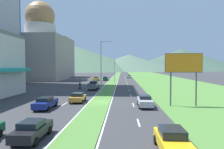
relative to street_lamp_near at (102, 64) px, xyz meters
The scene contains 51 objects.
ground_plane 11.60m from the street_lamp_near, 86.46° to the right, with size 600.00×600.00×0.00m, color #38383A.
grass_median 50.52m from the street_lamp_near, 89.30° to the left, with size 3.20×240.00×0.06m, color #518438.
grass_verge_right 54.78m from the street_lamp_near, 67.07° to the left, with size 24.00×240.00×0.06m, color #518438.
lane_dash_left_1 21.98m from the street_lamp_near, 102.27° to the right, with size 0.16×2.80×0.01m, color silver.
lane_dash_left_2 13.70m from the street_lamp_near, 111.47° to the right, with size 0.16×2.80×0.01m, color silver.
lane_dash_left_3 7.88m from the street_lamp_near, 153.88° to the right, with size 0.16×2.80×0.01m, color silver.
lane_dash_left_4 10.32m from the street_lamp_near, 122.62° to the left, with size 0.16×2.80×0.01m, color silver.
lane_dash_left_5 17.91m from the street_lamp_near, 105.46° to the left, with size 0.16×2.80×0.01m, color silver.
lane_dash_left_6 26.55m from the street_lamp_near, 100.00° to the left, with size 0.16×2.80×0.01m, color silver.
lane_dash_left_7 35.48m from the street_lamp_near, 97.38° to the left, with size 0.16×2.80×0.01m, color silver.
lane_dash_left_8 44.53m from the street_lamp_near, 95.84° to the left, with size 0.16×2.80×0.01m, color silver.
lane_dash_left_9 53.64m from the street_lamp_near, 94.83° to the left, with size 0.16×2.80×0.01m, color silver.
lane_dash_left_10 62.78m from the street_lamp_near, 94.12° to the left, with size 0.16×2.80×0.01m, color silver.
lane_dash_left_11 71.94m from the street_lamp_near, 93.59° to the left, with size 0.16×2.80×0.01m, color silver.
lane_dash_left_12 81.11m from the street_lamp_near, 93.18° to the left, with size 0.16×2.80×0.01m, color silver.
lane_dash_left_13 90.29m from the street_lamp_near, 92.86° to the left, with size 0.16×2.80×0.01m, color silver.
lane_dash_left_14 99.48m from the street_lamp_near, 92.59° to the left, with size 0.16×2.80×0.01m, color silver.
lane_dash_right_1 22.26m from the street_lamp_near, 74.53° to the right, with size 0.16×2.80×0.01m, color silver.
lane_dash_right_2 14.14m from the street_lamp_near, 63.43° to the right, with size 0.16×2.80×0.01m, color silver.
lane_dash_right_3 8.63m from the street_lamp_near, 21.08° to the right, with size 0.16×2.80×0.01m, color silver.
lane_dash_right_4 10.90m from the street_lamp_near, 50.86° to the left, with size 0.16×2.80×0.01m, color silver.
lane_dash_right_5 18.25m from the street_lamp_near, 70.62° to the left, with size 0.16×2.80×0.01m, color silver.
lane_dash_right_6 26.78m from the street_lamp_near, 77.35° to the left, with size 0.16×2.80×0.01m, color silver.
lane_dash_right_7 35.66m from the street_lamp_near, 80.65° to the left, with size 0.16×2.80×0.01m, color silver.
lane_dash_right_8 44.67m from the street_lamp_near, 82.59° to the left, with size 0.16×2.80×0.01m, color silver.
lane_dash_right_9 53.75m from the street_lamp_near, 83.86° to the left, with size 0.16×2.80×0.01m, color silver.
lane_dash_right_10 62.88m from the street_lamp_near, 84.76° to the left, with size 0.16×2.80×0.01m, color silver.
lane_dash_right_11 72.02m from the street_lamp_near, 85.44° to the left, with size 0.16×2.80×0.01m, color silver.
lane_dash_right_12 81.18m from the street_lamp_near, 85.96° to the left, with size 0.16×2.80×0.01m, color silver.
lane_dash_right_13 90.36m from the street_lamp_near, 86.37° to the left, with size 0.16×2.80×0.01m, color silver.
lane_dash_right_14 99.54m from the street_lamp_near, 86.71° to the left, with size 0.16×2.80×0.01m, color silver.
edge_line_median_left 50.53m from the street_lamp_near, 91.30° to the left, with size 0.16×240.00×0.01m, color silver.
edge_line_median_right 50.57m from the street_lamp_near, 87.31° to the left, with size 0.16×240.00×0.01m, color silver.
domed_building 50.84m from the street_lamp_near, 126.34° to the left, with size 19.04×19.04×32.41m.
midrise_colored 70.82m from the street_lamp_near, 117.10° to the left, with size 17.93×17.93×20.34m, color #9E9384.
hill_far_left 245.67m from the street_lamp_near, 104.71° to the left, with size 206.98×206.98×34.35m, color #47664C.
hill_far_center 228.53m from the street_lamp_near, 86.65° to the left, with size 135.68×135.68×21.97m, color #516B56.
hill_far_right 296.16m from the street_lamp_near, 70.60° to the left, with size 183.66×183.66×34.28m, color #3D5647.
street_lamp_near is the anchor object (origin of this frame).
street_lamp_mid 28.65m from the street_lamp_near, 88.01° to the left, with size 3.07×0.46×8.42m.
billboard_roadside 17.59m from the street_lamp_near, 44.02° to the right, with size 5.20×0.28×7.45m.
car_0 15.57m from the street_lamp_near, 60.39° to the right, with size 1.93×4.78×1.56m.
car_1 58.81m from the street_lamp_near, 82.68° to the left, with size 2.00×4.70×1.46m.
car_2 11.43m from the street_lamp_near, 106.55° to the right, with size 2.02×4.13×1.48m.
car_3 26.32m from the street_lamp_near, 96.18° to the right, with size 1.90×4.19×1.49m.
car_4 16.77m from the street_lamp_near, 112.39° to the right, with size 1.99×4.80×1.54m.
car_5 39.47m from the street_lamp_near, 93.85° to the left, with size 1.91×4.30×1.54m.
car_7 38.43m from the street_lamp_near, 99.49° to the left, with size 1.94×4.26×1.59m.
car_8 28.78m from the street_lamp_near, 74.93° to the right, with size 1.93×4.24×1.54m.
pickup_truck_0 9.58m from the street_lamp_near, 111.32° to the left, with size 2.18×5.40×2.00m.
motorcycle_rider 12.01m from the street_lamp_near, 127.05° to the left, with size 0.36×2.00×1.80m.
Camera 1 is at (3.47, -30.34, 5.57)m, focal length 31.69 mm.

